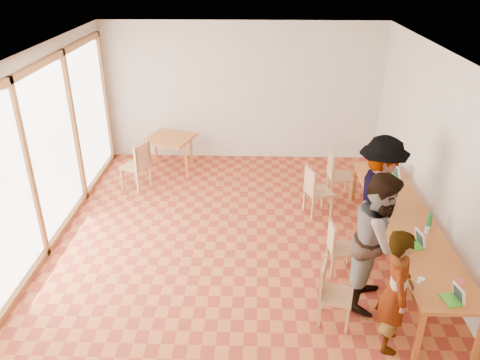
% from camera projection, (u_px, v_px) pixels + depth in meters
% --- Properties ---
extents(ground, '(8.00, 8.00, 0.00)m').
position_uv_depth(ground, '(235.00, 258.00, 7.21)').
color(ground, '#B0572A').
rests_on(ground, ground).
extents(wall_back, '(6.00, 0.10, 3.00)m').
position_uv_depth(wall_back, '(242.00, 92.00, 10.14)').
color(wall_back, beige).
rests_on(wall_back, ground).
extents(wall_right, '(0.10, 8.00, 3.00)m').
position_uv_depth(wall_right, '(451.00, 173.00, 6.47)').
color(wall_right, beige).
rests_on(wall_right, ground).
extents(window_wall, '(0.10, 8.00, 3.00)m').
position_uv_depth(window_wall, '(27.00, 168.00, 6.63)').
color(window_wall, white).
rests_on(window_wall, ground).
extents(ceiling, '(6.00, 8.00, 0.04)m').
position_uv_depth(ceiling, '(234.00, 61.00, 5.88)').
color(ceiling, white).
rests_on(ceiling, wall_back).
extents(communal_table, '(0.80, 4.00, 0.75)m').
position_uv_depth(communal_table, '(405.00, 221.00, 6.86)').
color(communal_table, '#C96F2C').
rests_on(communal_table, ground).
extents(side_table, '(0.90, 0.90, 0.75)m').
position_uv_depth(side_table, '(170.00, 141.00, 9.83)').
color(side_table, '#C96F2C').
rests_on(side_table, ground).
extents(chair_near, '(0.49, 0.49, 0.46)m').
position_uv_depth(chair_near, '(329.00, 286.00, 5.79)').
color(chair_near, tan).
rests_on(chair_near, ground).
extents(chair_mid, '(0.40, 0.40, 0.42)m').
position_uv_depth(chair_mid, '(337.00, 243.00, 6.72)').
color(chair_mid, tan).
rests_on(chair_mid, ground).
extents(chair_far, '(0.53, 0.53, 0.48)m').
position_uv_depth(chair_far, '(314.00, 186.00, 8.19)').
color(chair_far, tan).
rests_on(chair_far, ground).
extents(chair_empty, '(0.47, 0.47, 0.49)m').
position_uv_depth(chair_empty, '(335.00, 170.00, 8.75)').
color(chair_empty, tan).
rests_on(chair_empty, ground).
extents(chair_spare, '(0.60, 0.60, 0.52)m').
position_uv_depth(chair_spare, '(139.00, 161.00, 9.07)').
color(chair_spare, tan).
rests_on(chair_spare, ground).
extents(person_near, '(0.47, 0.63, 1.58)m').
position_uv_depth(person_near, '(396.00, 291.00, 5.31)').
color(person_near, gray).
rests_on(person_near, ground).
extents(person_mid, '(1.01, 1.12, 1.88)m').
position_uv_depth(person_mid, '(379.00, 240.00, 5.97)').
color(person_mid, gray).
rests_on(person_mid, ground).
extents(person_far, '(0.87, 1.32, 1.91)m').
position_uv_depth(person_far, '(378.00, 197.00, 7.00)').
color(person_far, gray).
rests_on(person_far, ground).
extents(laptop_near, '(0.24, 0.26, 0.19)m').
position_uv_depth(laptop_near, '(455.00, 297.00, 5.21)').
color(laptop_near, '#48CB2F').
rests_on(laptop_near, communal_table).
extents(laptop_mid, '(0.25, 0.28, 0.21)m').
position_uv_depth(laptop_mid, '(417.00, 241.00, 6.19)').
color(laptop_mid, '#48CB2F').
rests_on(laptop_mid, communal_table).
extents(laptop_far, '(0.28, 0.30, 0.23)m').
position_uv_depth(laptop_far, '(393.00, 174.00, 8.06)').
color(laptop_far, '#48CB2F').
rests_on(laptop_far, communal_table).
extents(yellow_mug, '(0.13, 0.13, 0.09)m').
position_uv_depth(yellow_mug, '(381.00, 194.00, 7.41)').
color(yellow_mug, gold).
rests_on(yellow_mug, communal_table).
extents(green_bottle, '(0.07, 0.07, 0.28)m').
position_uv_depth(green_bottle, '(429.00, 221.00, 6.49)').
color(green_bottle, '#1F712F').
rests_on(green_bottle, communal_table).
extents(clear_glass, '(0.07, 0.07, 0.09)m').
position_uv_depth(clear_glass, '(427.00, 230.00, 6.46)').
color(clear_glass, silver).
rests_on(clear_glass, communal_table).
extents(condiment_cup, '(0.08, 0.08, 0.06)m').
position_uv_depth(condiment_cup, '(421.00, 281.00, 5.50)').
color(condiment_cup, white).
rests_on(condiment_cup, communal_table).
extents(pink_phone, '(0.05, 0.10, 0.01)m').
position_uv_depth(pink_phone, '(461.00, 282.00, 5.51)').
color(pink_phone, '#F74078').
rests_on(pink_phone, communal_table).
extents(black_pouch, '(0.16, 0.26, 0.09)m').
position_uv_depth(black_pouch, '(386.00, 189.00, 7.58)').
color(black_pouch, black).
rests_on(black_pouch, communal_table).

